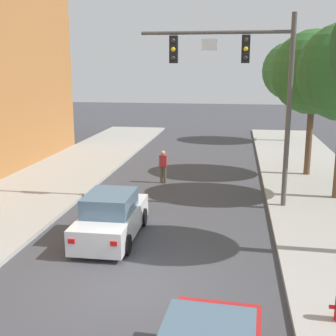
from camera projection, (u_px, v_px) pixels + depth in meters
name	position (u px, v px, depth m)	size (l,w,h in m)	color
ground_plane	(130.00, 288.00, 11.58)	(120.00, 120.00, 0.00)	#424247
traffic_signal_mast	(247.00, 76.00, 17.12)	(5.91, 0.38, 7.50)	#514C47
car_lead_white	(111.00, 218.00, 14.82)	(1.88, 4.26, 1.60)	silver
pedestrian_crossing_road	(163.00, 165.00, 21.86)	(0.36, 0.22, 1.64)	brown
street_tree_third	(314.00, 73.00, 22.11)	(4.22, 4.22, 7.36)	brown
street_tree_farthest	(292.00, 71.00, 32.73)	(4.33, 4.33, 7.40)	brown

